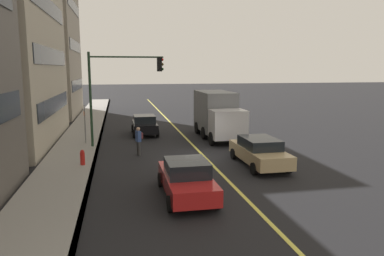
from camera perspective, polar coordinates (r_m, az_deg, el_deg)
name	(u,v)px	position (r m, az deg, el deg)	size (l,w,h in m)	color
ground	(203,156)	(21.33, 1.79, -4.37)	(200.00, 200.00, 0.00)	black
sidewalk_slab	(69,161)	(20.95, -18.61, -4.91)	(80.00, 2.83, 0.15)	gray
curb_edge	(95,160)	(20.82, -14.95, -4.82)	(80.00, 0.16, 0.15)	slate
lane_stripe_center	(203,156)	(21.33, 1.79, -4.36)	(80.00, 0.16, 0.01)	#D8CC4C
car_black	(145,125)	(28.28, -7.42, 0.51)	(3.85, 1.92, 1.48)	black
car_tan	(259,151)	(19.38, 10.47, -3.59)	(4.78, 1.98, 1.47)	tan
car_red	(186,178)	(14.52, -0.87, -7.89)	(4.45, 1.92, 1.50)	red
truck_gray	(217,114)	(26.72, 3.97, 2.19)	(6.61, 2.44, 3.34)	silver
pedestrian_with_backpack	(139,139)	(21.49, -8.33, -1.71)	(0.44, 0.44, 1.67)	#383838
traffic_light_mast	(119,82)	(23.53, -11.41, 7.00)	(0.28, 4.69, 6.05)	#1E3823
street_sign_post	(85,122)	(24.91, -16.41, 0.97)	(0.60, 0.08, 2.70)	slate
fire_hydrant	(83,159)	(19.55, -16.73, -4.63)	(0.24, 0.24, 0.94)	red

